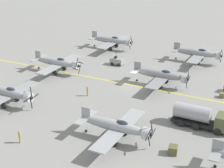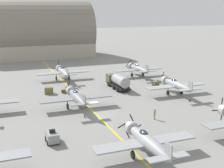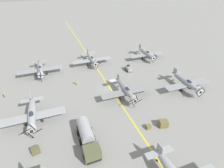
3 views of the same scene
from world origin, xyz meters
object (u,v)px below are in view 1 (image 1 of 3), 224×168
supply_crate_mid_lane (173,150)px  airplane_near_right (7,93)px  airplane_mid_center (162,75)px  airplane_near_center (58,62)px  airplane_mid_left (198,53)px  supply_crate_by_tanker (222,95)px  tow_tractor (117,61)px  fuel_tanker (202,117)px  ground_crew_walking (20,136)px  airplane_near_left (112,40)px  ground_crew_inspecting (88,91)px  airplane_mid_right (117,126)px

supply_crate_mid_lane → airplane_near_right: bearing=-93.4°
airplane_mid_center → supply_crate_mid_lane: bearing=36.8°
airplane_mid_center → airplane_near_center: (2.75, -19.58, 0.00)m
airplane_mid_left → supply_crate_by_tanker: size_ratio=13.12×
tow_tractor → fuel_tanker: bearing=50.9°
tow_tractor → ground_crew_walking: bearing=4.4°
ground_crew_walking → supply_crate_mid_lane: (-6.44, 17.92, -0.47)m
airplane_near_center → ground_crew_walking: (23.20, 10.38, -1.03)m
airplane_near_center → airplane_near_left: airplane_near_center is taller
airplane_near_right → tow_tractor: bearing=160.8°
airplane_near_left → fuel_tanker: airplane_near_left is taller
airplane_mid_left → airplane_near_left: 19.78m
ground_crew_walking → airplane_near_right: bearing=-131.6°
ground_crew_walking → supply_crate_by_tanker: bearing=142.7°
ground_crew_inspecting → airplane_mid_left: bearing=155.2°
airplane_mid_left → fuel_tanker: (26.45, 7.77, -0.50)m
airplane_mid_left → ground_crew_walking: (40.99, -11.46, -1.03)m
airplane_near_center → fuel_tanker: airplane_near_center is taller
airplane_near_center → supply_crate_mid_lane: bearing=77.0°
airplane_near_center → ground_crew_walking: size_ratio=6.65×
airplane_mid_right → ground_crew_inspecting: bearing=-146.4°
airplane_near_left → tow_tractor: bearing=32.9°
airplane_mid_left → supply_crate_by_tanker: 17.32m
airplane_near_right → tow_tractor: airplane_near_right is taller
tow_tractor → ground_crew_inspecting: bearing=9.4°
airplane_near_center → airplane_near_left: bearing=-168.8°
fuel_tanker → airplane_mid_center: bearing=-138.7°
ground_crew_walking → ground_crew_inspecting: size_ratio=1.06×
airplane_mid_right → tow_tractor: airplane_mid_right is taller
supply_crate_by_tanker → airplane_near_left: bearing=-119.2°
airplane_mid_left → supply_crate_mid_lane: airplane_mid_left is taller
fuel_tanker → tow_tractor: 28.01m
supply_crate_mid_lane → airplane_near_left: bearing=-143.1°
fuel_tanker → ground_crew_inspecting: fuel_tanker is taller
airplane_near_left → ground_crew_inspecting: 26.39m
fuel_tanker → tow_tractor: bearing=-129.1°
supply_crate_mid_lane → airplane_mid_right: bearing=-87.7°
airplane_mid_center → fuel_tanker: (11.41, 10.03, -0.50)m
airplane_near_left → supply_crate_mid_lane: size_ratio=9.64×
ground_crew_inspecting → supply_crate_by_tanker: bearing=115.7°
airplane_mid_right → airplane_mid_center: 19.86m
airplane_mid_right → fuel_tanker: (-8.40, 8.68, -0.50)m
ground_crew_inspecting → supply_crate_mid_lane: ground_crew_inspecting is taller
tow_tractor → supply_crate_mid_lane: bearing=38.4°
airplane_mid_right → airplane_near_right: (-1.89, -19.59, 0.00)m
airplane_near_right → fuel_tanker: bearing=99.0°
airplane_mid_center → airplane_near_left: 23.36m
tow_tractor → supply_crate_mid_lane: size_ratio=2.09×
airplane_near_right → airplane_mid_left: size_ratio=1.00×
airplane_mid_right → airplane_near_center: size_ratio=1.00×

